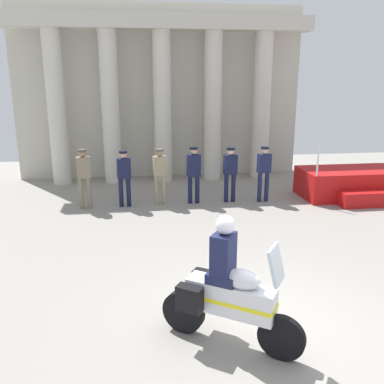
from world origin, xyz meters
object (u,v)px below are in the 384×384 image
object	(u,v)px
officer_in_row_2	(160,172)
officer_in_row_4	(230,170)
officer_in_row_5	(264,170)
motorcycle_with_rider	(226,292)
officer_in_row_1	(124,174)
officer_in_row_0	(84,174)
reviewing_stand	(353,184)
officer_in_row_3	(194,171)

from	to	relation	value
officer_in_row_2	officer_in_row_4	xyz separation A→B (m)	(2.10, -0.05, -0.00)
officer_in_row_5	motorcycle_with_rider	bearing A→B (deg)	60.32
officer_in_row_2	officer_in_row_1	bearing A→B (deg)	-2.47
officer_in_row_5	officer_in_row_0	bearing A→B (deg)	-8.58
officer_in_row_4	officer_in_row_5	world-z (taller)	officer_in_row_5
officer_in_row_5	motorcycle_with_rider	size ratio (longest dim) A/B	0.88
reviewing_stand	officer_in_row_2	bearing A→B (deg)	179.43
officer_in_row_1	officer_in_row_2	bearing A→B (deg)	177.53
reviewing_stand	officer_in_row_4	xyz separation A→B (m)	(-3.97, 0.01, 0.56)
officer_in_row_4	motorcycle_with_rider	size ratio (longest dim) A/B	0.87
reviewing_stand	officer_in_row_4	distance (m)	4.01
officer_in_row_3	motorcycle_with_rider	size ratio (longest dim) A/B	0.90
officer_in_row_2	officer_in_row_4	size ratio (longest dim) A/B	1.00
reviewing_stand	officer_in_row_2	distance (m)	6.10
officer_in_row_5	officer_in_row_1	bearing A→B (deg)	-8.80
officer_in_row_0	officer_in_row_2	size ratio (longest dim) A/B	1.03
officer_in_row_3	officer_in_row_4	distance (m)	1.10
officer_in_row_0	officer_in_row_2	xyz separation A→B (m)	(2.17, 0.11, -0.03)
officer_in_row_1	officer_in_row_3	size ratio (longest dim) A/B	0.97
reviewing_stand	officer_in_row_3	distance (m)	5.11
officer_in_row_1	officer_in_row_2	size ratio (longest dim) A/B	0.99
officer_in_row_0	officer_in_row_2	bearing A→B (deg)	174.76
motorcycle_with_rider	officer_in_row_0	bearing A→B (deg)	145.18
officer_in_row_1	officer_in_row_5	size ratio (longest dim) A/B	0.98
officer_in_row_4	officer_in_row_5	distance (m)	1.02
officer_in_row_3	motorcycle_with_rider	world-z (taller)	motorcycle_with_rider
officer_in_row_1	officer_in_row_2	world-z (taller)	officer_in_row_2
officer_in_row_2	officer_in_row_3	xyz separation A→B (m)	(1.00, -0.04, 0.02)
officer_in_row_0	reviewing_stand	bearing A→B (deg)	172.13
officer_in_row_2	officer_in_row_5	xyz separation A→B (m)	(3.11, -0.15, 0.01)
officer_in_row_1	motorcycle_with_rider	size ratio (longest dim) A/B	0.87
officer_in_row_2	officer_in_row_4	world-z (taller)	officer_in_row_2
officer_in_row_4	officer_in_row_2	bearing A→B (deg)	-9.50
reviewing_stand	officer_in_row_2	xyz separation A→B (m)	(-6.07, 0.06, 0.56)
reviewing_stand	officer_in_row_3	bearing A→B (deg)	179.76
officer_in_row_1	motorcycle_with_rider	world-z (taller)	motorcycle_with_rider
officer_in_row_2	officer_in_row_3	size ratio (longest dim) A/B	0.98
motorcycle_with_rider	officer_in_row_4	bearing A→B (deg)	110.40
officer_in_row_1	officer_in_row_5	world-z (taller)	officer_in_row_5
officer_in_row_3	officer_in_row_0	bearing A→B (deg)	-6.89
officer_in_row_3	motorcycle_with_rider	xyz separation A→B (m)	(-0.53, -6.83, -0.21)
reviewing_stand	officer_in_row_2	size ratio (longest dim) A/B	1.94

